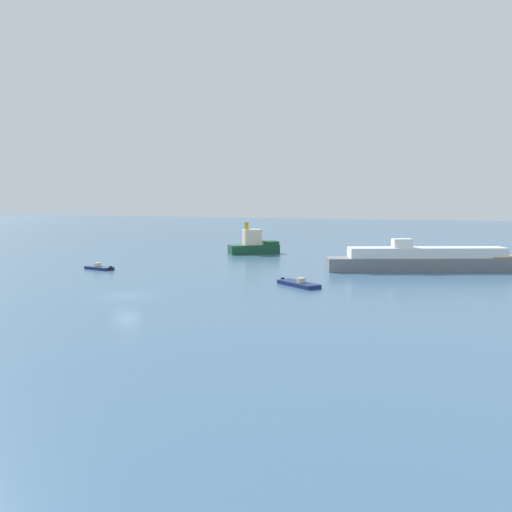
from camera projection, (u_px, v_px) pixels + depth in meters
name	position (u px, v px, depth m)	size (l,w,h in m)	color
ground_plane	(127.00, 295.00, 52.92)	(400.00, 400.00, 0.00)	#3D607F
white_riverboat	(427.00, 260.00, 71.10)	(25.04, 13.00, 5.48)	slate
tugboat	(254.00, 245.00, 92.64)	(8.58, 7.56, 5.28)	#19472D
small_motorboat	(99.00, 268.00, 72.32)	(4.50, 2.40, 0.86)	navy
fishing_skiff	(298.00, 284.00, 58.58)	(5.45, 4.65, 0.92)	navy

